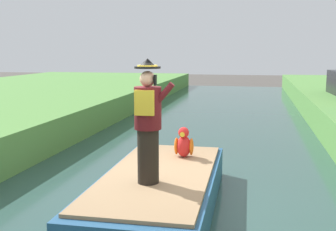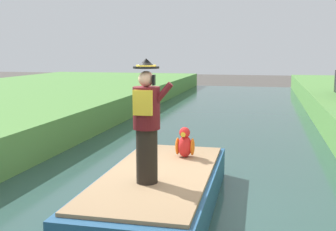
% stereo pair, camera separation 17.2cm
% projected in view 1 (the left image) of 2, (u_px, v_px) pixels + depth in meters
% --- Properties ---
extents(ground_plane, '(80.00, 80.00, 0.00)m').
position_uv_depth(ground_plane, '(158.00, 215.00, 6.78)').
color(ground_plane, '#4C4742').
extents(canal_water, '(6.70, 48.00, 0.10)m').
position_uv_depth(canal_water, '(158.00, 212.00, 6.77)').
color(canal_water, '#2D4C47').
rests_on(canal_water, ground).
extents(boat, '(1.87, 4.23, 0.61)m').
position_uv_depth(boat, '(159.00, 191.00, 6.77)').
color(boat, '#23517A').
rests_on(boat, canal_water).
extents(person_pirate, '(0.61, 0.42, 1.85)m').
position_uv_depth(person_pirate, '(148.00, 122.00, 6.06)').
color(person_pirate, black).
rests_on(person_pirate, boat).
extents(parrot_plush, '(0.36, 0.34, 0.57)m').
position_uv_depth(parrot_plush, '(184.00, 144.00, 7.66)').
color(parrot_plush, red).
rests_on(parrot_plush, boat).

